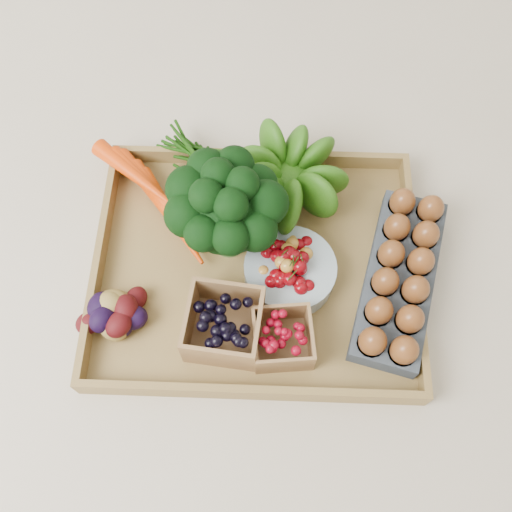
{
  "coord_description": "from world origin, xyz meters",
  "views": [
    {
      "loc": [
        0.01,
        -0.41,
        0.91
      ],
      "look_at": [
        0.0,
        0.0,
        0.06
      ],
      "focal_mm": 40.0,
      "sensor_mm": 36.0,
      "label": 1
    }
  ],
  "objects_px": {
    "tray": "(256,269)",
    "egg_carton": "(399,279)",
    "broccoli": "(227,223)",
    "cherry_bowl": "(290,271)"
  },
  "relations": [
    {
      "from": "broccoli",
      "to": "cherry_bowl",
      "type": "bearing_deg",
      "value": -29.46
    },
    {
      "from": "tray",
      "to": "egg_carton",
      "type": "distance_m",
      "value": 0.24
    },
    {
      "from": "tray",
      "to": "egg_carton",
      "type": "bearing_deg",
      "value": -5.19
    },
    {
      "from": "broccoli",
      "to": "egg_carton",
      "type": "height_order",
      "value": "broccoli"
    },
    {
      "from": "cherry_bowl",
      "to": "egg_carton",
      "type": "height_order",
      "value": "cherry_bowl"
    },
    {
      "from": "tray",
      "to": "cherry_bowl",
      "type": "height_order",
      "value": "cherry_bowl"
    },
    {
      "from": "broccoli",
      "to": "egg_carton",
      "type": "relative_size",
      "value": 0.6
    },
    {
      "from": "cherry_bowl",
      "to": "egg_carton",
      "type": "distance_m",
      "value": 0.18
    },
    {
      "from": "tray",
      "to": "cherry_bowl",
      "type": "distance_m",
      "value": 0.07
    },
    {
      "from": "broccoli",
      "to": "tray",
      "type": "bearing_deg",
      "value": -42.69
    }
  ]
}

